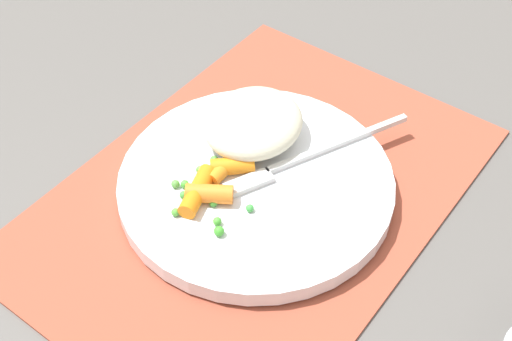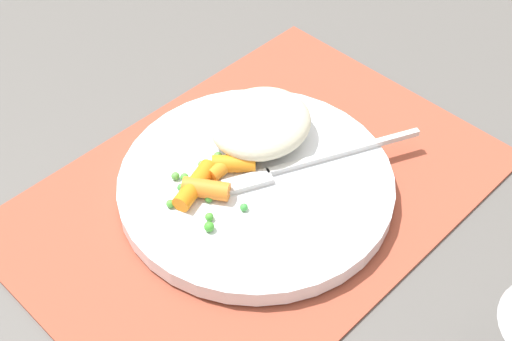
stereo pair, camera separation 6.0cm
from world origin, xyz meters
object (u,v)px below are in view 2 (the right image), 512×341
(plate, at_px, (256,184))
(carrot_portion, at_px, (213,177))
(rice_mound, at_px, (261,123))
(fork, at_px, (302,163))

(plate, bearing_deg, carrot_portion, -36.77)
(rice_mound, bearing_deg, fork, 89.62)
(carrot_portion, height_order, fork, carrot_portion)
(carrot_portion, xyz_separation_m, fork, (-0.07, 0.04, -0.00))
(plate, distance_m, carrot_portion, 0.04)
(plate, distance_m, fork, 0.05)
(rice_mound, distance_m, fork, 0.06)
(plate, height_order, carrot_portion, carrot_portion)
(plate, bearing_deg, rice_mound, -139.94)
(rice_mound, xyz_separation_m, carrot_portion, (0.07, 0.01, -0.01))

